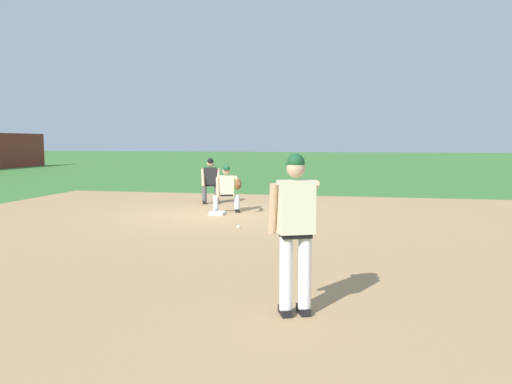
% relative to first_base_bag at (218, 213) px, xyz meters
% --- Properties ---
extents(ground_plane, '(160.00, 160.00, 0.00)m').
position_rel_first_base_bag_xyz_m(ground_plane, '(0.00, 0.00, -0.04)').
color(ground_plane, '#3D7533').
extents(infield_dirt_patch, '(18.00, 18.00, 0.01)m').
position_rel_first_base_bag_xyz_m(infield_dirt_patch, '(-3.71, -1.53, -0.04)').
color(infield_dirt_patch, tan).
rests_on(infield_dirt_patch, ground).
extents(first_base_bag, '(0.38, 0.38, 0.09)m').
position_rel_first_base_bag_xyz_m(first_base_bag, '(0.00, 0.00, 0.00)').
color(first_base_bag, white).
rests_on(first_base_bag, ground).
extents(baseball, '(0.07, 0.07, 0.07)m').
position_rel_first_base_bag_xyz_m(baseball, '(-1.94, -1.06, -0.01)').
color(baseball, white).
rests_on(baseball, ground).
extents(pitcher, '(0.82, 0.60, 1.86)m').
position_rel_first_base_bag_xyz_m(pitcher, '(-7.37, -3.05, 1.01)').
color(pitcher, black).
rests_on(pitcher, ground).
extents(first_baseman, '(0.85, 0.95, 1.34)m').
position_rel_first_base_bag_xyz_m(first_baseman, '(0.44, -0.17, 0.69)').
color(first_baseman, black).
rests_on(first_baseman, ground).
extents(umpire, '(0.58, 0.67, 1.46)m').
position_rel_first_base_bag_xyz_m(umpire, '(2.29, 0.88, 0.75)').
color(umpire, black).
rests_on(umpire, ground).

